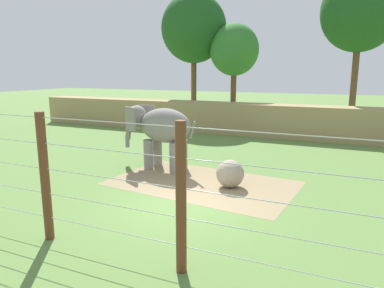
# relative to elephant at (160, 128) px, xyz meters

# --- Properties ---
(ground_plane) EXTENTS (120.00, 120.00, 0.00)m
(ground_plane) POSITION_rel_elephant_xyz_m (2.74, -3.65, -1.76)
(ground_plane) COLOR #5B7F3D
(dirt_patch) EXTENTS (7.15, 4.78, 0.01)m
(dirt_patch) POSITION_rel_elephant_xyz_m (2.48, -1.24, -1.76)
(dirt_patch) COLOR #937F5B
(dirt_patch) RESTS_ON ground
(embankment_wall) EXTENTS (36.00, 1.80, 2.04)m
(embankment_wall) POSITION_rel_elephant_xyz_m (2.74, 9.75, -0.74)
(embankment_wall) COLOR tan
(embankment_wall) RESTS_ON ground
(elephant) EXTENTS (3.59, 1.57, 2.66)m
(elephant) POSITION_rel_elephant_xyz_m (0.00, 0.00, 0.00)
(elephant) COLOR gray
(elephant) RESTS_ON ground
(enrichment_ball) EXTENTS (1.01, 1.01, 1.01)m
(enrichment_ball) POSITION_rel_elephant_xyz_m (3.57, -1.26, -1.26)
(enrichment_ball) COLOR gray
(enrichment_ball) RESTS_ON ground
(cable_fence) EXTENTS (12.27, 0.22, 3.20)m
(cable_fence) POSITION_rel_elephant_xyz_m (2.64, -6.97, -0.16)
(cable_fence) COLOR brown
(cable_fence) RESTS_ON ground
(tree_far_left) EXTENTS (3.78, 3.78, 7.73)m
(tree_far_left) POSITION_rel_elephant_xyz_m (-1.23, 14.17, 3.93)
(tree_far_left) COLOR brown
(tree_far_left) RESTS_ON ground
(tree_left_of_centre) EXTENTS (5.21, 5.21, 10.23)m
(tree_left_of_centre) POSITION_rel_elephant_xyz_m (-4.65, 14.18, 5.69)
(tree_left_of_centre) COLOR brown
(tree_left_of_centre) RESTS_ON ground
(tree_behind_wall) EXTENTS (5.13, 5.13, 10.75)m
(tree_behind_wall) POSITION_rel_elephant_xyz_m (7.42, 14.36, 6.26)
(tree_behind_wall) COLOR brown
(tree_behind_wall) RESTS_ON ground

